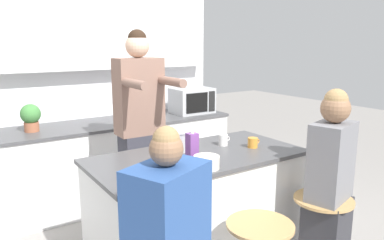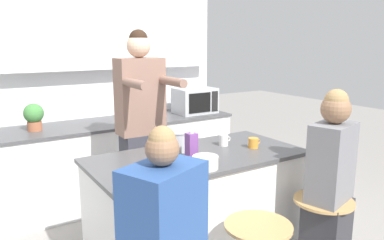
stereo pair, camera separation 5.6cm
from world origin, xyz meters
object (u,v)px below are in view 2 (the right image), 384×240
at_px(person_cooking, 142,137).
at_px(fruit_bowl, 205,162).
at_px(bar_stool_rightmost, 321,234).
at_px(microwave, 195,101).
at_px(coffee_cup_far, 253,143).
at_px(cooking_pot, 177,140).
at_px(potted_plant, 34,116).
at_px(kitchen_island, 197,212).
at_px(juice_carton, 192,146).
at_px(coffee_cup_near, 224,140).
at_px(person_seated_near, 329,198).

height_order(person_cooking, fruit_bowl, person_cooking).
relative_size(bar_stool_rightmost, microwave, 1.37).
distance_m(person_cooking, coffee_cup_far, 0.98).
bearing_deg(microwave, cooking_pot, -127.33).
height_order(fruit_bowl, coffee_cup_far, fruit_bowl).
xyz_separation_m(cooking_pot, potted_plant, (-0.79, 1.41, 0.04)).
relative_size(kitchen_island, cooking_pot, 5.32).
relative_size(microwave, potted_plant, 1.79).
xyz_separation_m(juice_carton, potted_plant, (-0.75, 1.68, 0.02)).
distance_m(person_cooking, microwave, 1.42).
bearing_deg(potted_plant, kitchen_island, -61.85).
xyz_separation_m(juice_carton, microwave, (1.08, 1.63, 0.02)).
distance_m(cooking_pot, potted_plant, 1.62).
xyz_separation_m(coffee_cup_near, coffee_cup_far, (0.16, -0.18, -0.01)).
bearing_deg(bar_stool_rightmost, coffee_cup_far, 106.76).
distance_m(kitchen_island, bar_stool_rightmost, 0.92).
bearing_deg(person_cooking, coffee_cup_far, -50.55).
bearing_deg(coffee_cup_near, juice_carton, -157.18).
bearing_deg(juice_carton, potted_plant, 114.09).
bearing_deg(juice_carton, coffee_cup_far, -0.02).
height_order(bar_stool_rightmost, potted_plant, potted_plant).
relative_size(person_cooking, juice_carton, 8.79).
distance_m(juice_carton, microwave, 1.96).
height_order(person_seated_near, cooking_pot, person_seated_near).
relative_size(juice_carton, potted_plant, 0.79).
relative_size(coffee_cup_far, juice_carton, 0.53).
relative_size(cooking_pot, coffee_cup_far, 2.72).
height_order(kitchen_island, coffee_cup_near, coffee_cup_near).
distance_m(person_cooking, potted_plant, 1.17).
xyz_separation_m(person_seated_near, microwave, (0.31, 2.22, 0.38)).
bearing_deg(coffee_cup_near, fruit_bowl, -139.16).
xyz_separation_m(bar_stool_rightmost, microwave, (0.33, 2.20, 0.66)).
relative_size(fruit_bowl, coffee_cup_near, 1.66).
distance_m(cooking_pot, coffee_cup_near, 0.39).
relative_size(kitchen_island, fruit_bowl, 9.27).
distance_m(coffee_cup_near, microwave, 1.60).
xyz_separation_m(kitchen_island, potted_plant, (-0.86, 1.60, 0.58)).
relative_size(fruit_bowl, juice_carton, 0.82).
bearing_deg(potted_plant, microwave, -1.54).
distance_m(coffee_cup_near, juice_carton, 0.46).
distance_m(kitchen_island, potted_plant, 1.91).
relative_size(bar_stool_rightmost, coffee_cup_near, 6.29).
bearing_deg(kitchen_island, coffee_cup_near, 17.02).
height_order(bar_stool_rightmost, fruit_bowl, fruit_bowl).
distance_m(bar_stool_rightmost, potted_plant, 2.79).
bearing_deg(fruit_bowl, bar_stool_rightmost, -25.19).
distance_m(cooking_pot, microwave, 1.72).
height_order(person_seated_near, fruit_bowl, person_seated_near).
bearing_deg(coffee_cup_far, potted_plant, 128.34).
bearing_deg(person_cooking, bar_stool_rightmost, -58.77).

